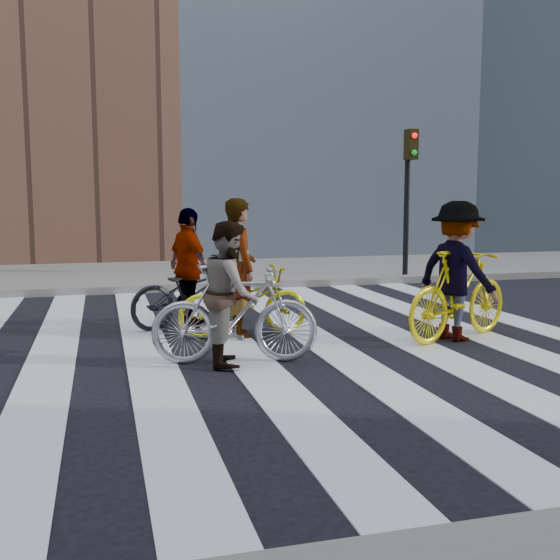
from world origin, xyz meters
name	(u,v)px	position (x,y,z in m)	size (l,w,h in m)	color
ground	(279,344)	(0.00, 0.00, 0.00)	(100.00, 100.00, 0.00)	black
sidewalk_far	(196,273)	(0.00, 7.50, 0.07)	(100.00, 5.00, 0.15)	gray
zebra_crosswalk	(279,343)	(0.00, 0.00, 0.01)	(8.25, 10.00, 0.01)	white
traffic_signal	(409,178)	(4.40, 5.32, 2.28)	(0.22, 0.42, 3.33)	black
bike_yellow_left	(244,302)	(-0.33, 0.60, 0.47)	(0.62, 1.78, 0.94)	#D6D90C
bike_silver_mid	(235,314)	(-0.73, -0.84, 0.56)	(0.53, 1.86, 1.12)	#B1B2BB
bike_yellow_right	(459,295)	(2.35, -0.36, 0.59)	(0.56, 1.97, 1.18)	yellow
bike_dark_rear	(193,292)	(-0.90, 1.45, 0.51)	(0.67, 1.92, 1.01)	black
rider_left	(240,268)	(-0.38, 0.60, 0.92)	(0.67, 0.44, 1.85)	slate
rider_mid	(230,293)	(-0.78, -0.84, 0.80)	(0.78, 0.61, 1.60)	slate
rider_right	(457,271)	(2.30, -0.36, 0.91)	(1.17, 0.67, 1.81)	slate
rider_rear	(189,268)	(-0.95, 1.45, 0.86)	(1.00, 0.42, 1.71)	slate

